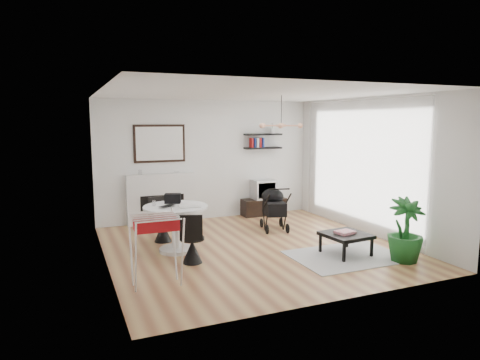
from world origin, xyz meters
name	(u,v)px	position (x,y,z in m)	size (l,w,h in m)	color
floor	(253,247)	(0.00, 0.00, 0.00)	(5.00, 5.00, 0.00)	#945B39
ceiling	(254,93)	(0.00, 0.00, 2.70)	(5.00, 5.00, 0.00)	white
wall_back	(208,160)	(0.00, 2.50, 1.35)	(5.00, 5.00, 0.00)	white
wall_left	(104,180)	(-2.50, 0.00, 1.35)	(5.00, 5.00, 0.00)	white
wall_right	(369,166)	(2.50, 0.00, 1.35)	(5.00, 5.00, 0.00)	white
sheer_curtain	(358,166)	(2.40, 0.20, 1.35)	(0.04, 3.60, 2.60)	white
fireplace	(161,192)	(-1.10, 2.42, 0.69)	(1.50, 0.17, 2.16)	white
shelf_lower	(263,148)	(1.33, 2.37, 1.60)	(0.90, 0.25, 0.04)	black
shelf_upper	(263,134)	(1.33, 2.37, 1.92)	(0.90, 0.25, 0.04)	black
pendant_lamp	(281,126)	(0.70, 0.30, 2.15)	(0.90, 0.90, 0.10)	#E39D77
tv_console	(264,207)	(1.33, 2.30, 0.20)	(1.07, 0.37, 0.40)	black
crt_tv	(263,189)	(1.30, 2.30, 0.63)	(0.52, 0.45, 0.45)	#B7B7B9
dining_table	(176,221)	(-1.32, 0.28, 0.53)	(1.10, 1.10, 0.80)	white
laptop	(169,207)	(-1.46, 0.21, 0.81)	(0.31, 0.20, 0.02)	black
black_bag	(173,198)	(-1.30, 0.55, 0.88)	(0.28, 0.17, 0.17)	black
newspaper	(190,206)	(-1.12, 0.13, 0.81)	(0.35, 0.29, 0.01)	white
drinking_glass	(154,203)	(-1.66, 0.43, 0.85)	(0.06, 0.06, 0.09)	white
chair_far	(162,228)	(-1.41, 1.00, 0.26)	(0.44, 0.45, 0.83)	black
chair_near	(192,247)	(-1.24, -0.42, 0.26)	(0.43, 0.44, 0.82)	black
drying_rack	(156,249)	(-1.95, -1.13, 0.52)	(0.67, 0.62, 0.98)	white
stroller	(274,210)	(0.92, 0.99, 0.40)	(0.63, 0.83, 0.94)	black
rug	(346,256)	(1.22, -1.08, 0.01)	(1.81, 1.31, 0.01)	#AFAFAF
coffee_table	(346,236)	(1.26, -0.99, 0.33)	(0.76, 0.76, 0.36)	black
magazines	(345,232)	(1.24, -0.99, 0.39)	(0.30, 0.24, 0.04)	#D9364E
potted_plant	(405,230)	(1.92, -1.63, 0.51)	(0.57, 0.57, 1.03)	#18541D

